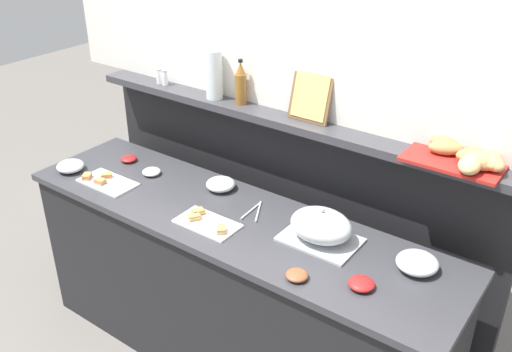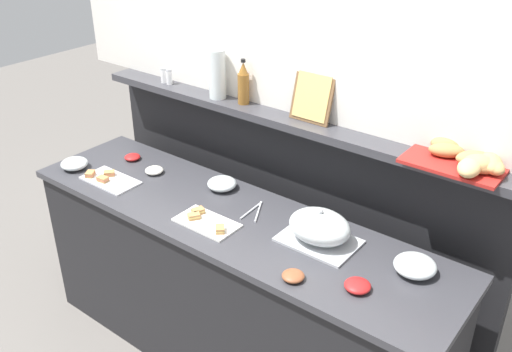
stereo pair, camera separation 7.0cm
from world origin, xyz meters
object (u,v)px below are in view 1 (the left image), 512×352
at_px(condiment_bowl_dark, 129,159).
at_px(condiment_bowl_cream, 361,284).
at_px(serving_tongs, 255,211).
at_px(vinegar_bottle_amber, 241,84).
at_px(serving_cloche, 321,227).
at_px(sandwich_platter_front, 105,181).
at_px(framed_picture, 311,96).
at_px(condiment_bowl_teal, 297,275).
at_px(bread_basket, 469,157).
at_px(water_carafe, 214,75).
at_px(glass_bowl_large, 221,185).
at_px(condiment_bowl_red, 151,172).
at_px(glass_bowl_medium, 417,263).
at_px(glass_bowl_small, 70,167).
at_px(salt_shaker, 159,76).
at_px(pepper_shaker, 165,78).
at_px(sandwich_platter_rear, 207,222).

distance_m(condiment_bowl_dark, condiment_bowl_cream, 1.59).
xyz_separation_m(serving_tongs, vinegar_bottle_amber, (-0.32, 0.32, 0.48)).
xyz_separation_m(serving_cloche, serving_tongs, (-0.38, 0.03, -0.07)).
xyz_separation_m(sandwich_platter_front, framed_picture, (0.89, 0.57, 0.50)).
xyz_separation_m(condiment_bowl_teal, bread_basket, (0.42, 0.61, 0.41)).
bearing_deg(water_carafe, glass_bowl_large, -47.03).
distance_m(condiment_bowl_red, serving_tongs, 0.68).
bearing_deg(water_carafe, glass_bowl_medium, -12.12).
bearing_deg(bread_basket, water_carafe, 179.70).
height_order(sandwich_platter_front, condiment_bowl_red, sandwich_platter_front).
xyz_separation_m(glass_bowl_medium, condiment_bowl_dark, (-1.71, -0.01, -0.02)).
distance_m(glass_bowl_large, condiment_bowl_red, 0.42).
bearing_deg(framed_picture, glass_bowl_small, -152.86).
height_order(condiment_bowl_teal, condiment_bowl_red, condiment_bowl_red).
bearing_deg(vinegar_bottle_amber, salt_shaker, -178.35).
bearing_deg(serving_cloche, water_carafe, 159.16).
xyz_separation_m(salt_shaker, bread_basket, (1.75, -0.01, -0.00)).
bearing_deg(sandwich_platter_front, salt_shaker, 98.97).
relative_size(glass_bowl_large, salt_shaker, 1.74).
distance_m(bread_basket, framed_picture, 0.78).
relative_size(serving_cloche, bread_basket, 0.80).
bearing_deg(vinegar_bottle_amber, sandwich_platter_front, -131.61).
distance_m(condiment_bowl_teal, vinegar_bottle_amber, 1.10).
height_order(condiment_bowl_red, salt_shaker, salt_shaker).
relative_size(salt_shaker, framed_picture, 0.36).
bearing_deg(condiment_bowl_teal, salt_shaker, 155.19).
xyz_separation_m(condiment_bowl_dark, water_carafe, (0.42, 0.28, 0.50)).
bearing_deg(bread_basket, framed_picture, 176.66).
bearing_deg(sandwich_platter_front, glass_bowl_medium, 8.98).
relative_size(serving_cloche, condiment_bowl_teal, 3.67).
relative_size(condiment_bowl_teal, condiment_bowl_dark, 1.02).
relative_size(serving_tongs, framed_picture, 0.77).
relative_size(condiment_bowl_teal, serving_tongs, 0.50).
relative_size(condiment_bowl_dark, framed_picture, 0.37).
bearing_deg(serving_cloche, salt_shaker, 165.50).
bearing_deg(glass_bowl_medium, bread_basket, 78.37).
distance_m(vinegar_bottle_amber, pepper_shaker, 0.53).
bearing_deg(condiment_bowl_dark, sandwich_platter_rear, -17.11).
relative_size(condiment_bowl_red, salt_shaker, 1.14).
relative_size(glass_bowl_small, condiment_bowl_cream, 1.40).
height_order(sandwich_platter_front, serving_cloche, serving_cloche).
xyz_separation_m(condiment_bowl_teal, framed_picture, (-0.36, 0.65, 0.49)).
bearing_deg(vinegar_bottle_amber, sandwich_platter_rear, -69.12).
xyz_separation_m(sandwich_platter_rear, condiment_bowl_dark, (-0.78, 0.24, 0.01)).
bearing_deg(condiment_bowl_dark, sandwich_platter_front, -69.94).
relative_size(sandwich_platter_front, vinegar_bottle_amber, 1.32).
xyz_separation_m(glass_bowl_medium, vinegar_bottle_amber, (-1.13, 0.29, 0.46)).
distance_m(glass_bowl_large, bread_basket, 1.22).
bearing_deg(sandwich_platter_rear, glass_bowl_medium, 14.99).
height_order(glass_bowl_large, pepper_shaker, pepper_shaker).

